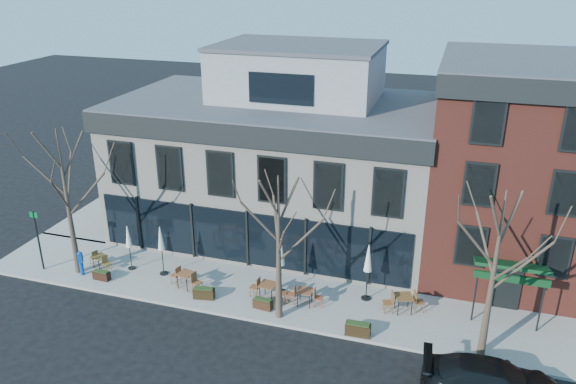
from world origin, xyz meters
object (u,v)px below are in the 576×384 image
(parked_sedan, at_px, (494,382))
(call_box, at_px, (81,262))
(umbrella_0, at_px, (128,239))
(cafe_set_0, at_px, (100,260))

(parked_sedan, distance_m, call_box, 20.70)
(call_box, relative_size, umbrella_0, 0.55)
(parked_sedan, xyz_separation_m, cafe_set_0, (-20.01, 3.97, -0.19))
(parked_sedan, relative_size, cafe_set_0, 3.26)
(call_box, xyz_separation_m, cafe_set_0, (0.48, 0.95, -0.31))
(call_box, height_order, umbrella_0, umbrella_0)
(call_box, relative_size, cafe_set_0, 0.86)
(umbrella_0, bearing_deg, call_box, -148.37)
(parked_sedan, relative_size, call_box, 3.80)
(parked_sedan, height_order, call_box, call_box)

